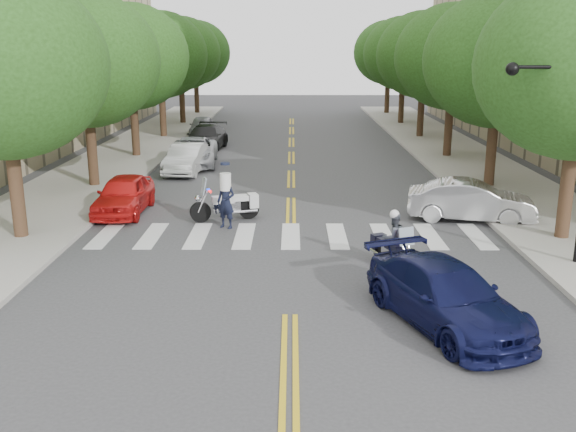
{
  "coord_description": "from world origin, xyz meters",
  "views": [
    {
      "loc": [
        0.04,
        -14.0,
        6.15
      ],
      "look_at": [
        -0.08,
        4.21,
        1.3
      ],
      "focal_mm": 40.0,
      "sensor_mm": 36.0,
      "label": 1
    }
  ],
  "objects_px": {
    "motorcycle_police": "(392,241)",
    "sedan_blue": "(446,296)",
    "officer_standing": "(226,202)",
    "motorcycle_parked": "(231,205)",
    "convertible": "(471,201)"
  },
  "relations": [
    {
      "from": "convertible",
      "to": "sedan_blue",
      "type": "distance_m",
      "value": 9.48
    },
    {
      "from": "motorcycle_parked",
      "to": "sedan_blue",
      "type": "xyz_separation_m",
      "value": [
        5.69,
        -9.05,
        0.14
      ]
    },
    {
      "from": "motorcycle_parked",
      "to": "convertible",
      "type": "height_order",
      "value": "motorcycle_parked"
    },
    {
      "from": "motorcycle_parked",
      "to": "convertible",
      "type": "bearing_deg",
      "value": -108.12
    },
    {
      "from": "motorcycle_police",
      "to": "sedan_blue",
      "type": "distance_m",
      "value": 4.01
    },
    {
      "from": "convertible",
      "to": "sedan_blue",
      "type": "xyz_separation_m",
      "value": [
        -2.99,
        -9.0,
        -0.03
      ]
    },
    {
      "from": "sedan_blue",
      "to": "motorcycle_police",
      "type": "bearing_deg",
      "value": 77.49
    },
    {
      "from": "motorcycle_police",
      "to": "sedan_blue",
      "type": "bearing_deg",
      "value": 75.94
    },
    {
      "from": "motorcycle_parked",
      "to": "convertible",
      "type": "xyz_separation_m",
      "value": [
        8.68,
        -0.05,
        0.17
      ]
    },
    {
      "from": "motorcycle_police",
      "to": "convertible",
      "type": "xyz_separation_m",
      "value": [
        3.59,
        5.03,
        -0.02
      ]
    },
    {
      "from": "motorcycle_parked",
      "to": "sedan_blue",
      "type": "relative_size",
      "value": 0.51
    },
    {
      "from": "motorcycle_police",
      "to": "sedan_blue",
      "type": "relative_size",
      "value": 0.41
    },
    {
      "from": "motorcycle_parked",
      "to": "motorcycle_police",
      "type": "bearing_deg",
      "value": -152.76
    },
    {
      "from": "officer_standing",
      "to": "sedan_blue",
      "type": "distance_m",
      "value": 9.85
    },
    {
      "from": "motorcycle_police",
      "to": "convertible",
      "type": "distance_m",
      "value": 6.18
    }
  ]
}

